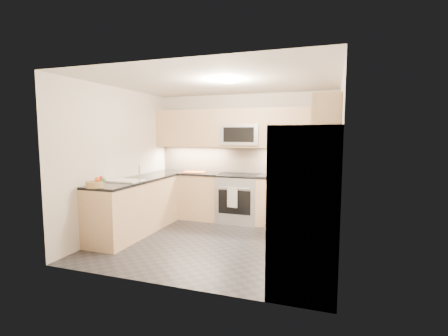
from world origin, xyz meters
TOP-DOWN VIEW (x-y plane):
  - floor at (0.00, 0.00)m, footprint 3.60×3.20m
  - ceiling at (0.00, 0.00)m, footprint 3.60×3.20m
  - wall_back at (0.00, 1.60)m, footprint 3.60×0.02m
  - wall_front at (0.00, -1.60)m, footprint 3.60×0.02m
  - wall_left at (-1.80, 0.00)m, footprint 0.02×3.20m
  - wall_right at (1.80, 0.00)m, footprint 0.02×3.20m
  - base_cab_back_left at (-1.09, 1.30)m, footprint 1.42×0.60m
  - base_cab_back_right at (1.09, 1.30)m, footprint 1.42×0.60m
  - base_cab_right at (1.50, 0.15)m, footprint 0.60×1.70m
  - base_cab_peninsula at (-1.50, 0.00)m, footprint 0.60×2.00m
  - countertop_back_left at (-1.09, 1.30)m, footprint 1.42×0.63m
  - countertop_back_right at (1.09, 1.30)m, footprint 1.42×0.63m
  - countertop_right at (1.50, 0.15)m, footprint 0.63×1.70m
  - countertop_peninsula at (-1.50, 0.00)m, footprint 0.63×2.00m
  - upper_cab_back at (0.00, 1.43)m, footprint 3.60×0.35m
  - upper_cab_right at (1.62, 0.28)m, footprint 0.35×1.95m
  - backsplash_back at (0.00, 1.60)m, footprint 3.60×0.01m
  - backsplash_right at (1.80, 0.45)m, footprint 0.01×2.30m
  - gas_range at (0.00, 1.28)m, footprint 0.76×0.65m
  - range_cooktop at (0.00, 1.28)m, footprint 0.76×0.65m
  - oven_door_glass at (0.00, 0.95)m, footprint 0.62×0.02m
  - oven_handle at (0.00, 0.93)m, footprint 0.60×0.02m
  - microwave at (0.00, 1.40)m, footprint 0.76×0.40m
  - microwave_door at (0.00, 1.20)m, footprint 0.60×0.01m
  - refrigerator at (1.45, -1.15)m, footprint 0.70×0.90m
  - fridge_handle_left at (1.08, -1.33)m, footprint 0.02×0.02m
  - fridge_handle_right at (1.08, -0.97)m, footprint 0.02×0.02m
  - sink_basin at (-1.50, -0.25)m, footprint 0.52×0.38m
  - faucet at (-1.24, -0.25)m, footprint 0.03×0.03m
  - utensil_bowl at (1.66, 1.28)m, footprint 0.27×0.27m
  - cutting_board at (-0.95, 1.26)m, footprint 0.44×0.33m
  - fruit_basket at (-1.55, -0.93)m, footprint 0.29×0.29m
  - fruit_apple at (-1.56, -0.76)m, footprint 0.06×0.06m
  - fruit_pear at (-1.43, -0.87)m, footprint 0.06×0.06m
  - dish_towel_check at (-0.03, 0.91)m, footprint 0.20×0.05m
  - fruit_orange at (-1.54, -0.88)m, footprint 0.07×0.07m

SIDE VIEW (x-z plane):
  - floor at x=0.00m, z-range 0.00..0.00m
  - base_cab_back_left at x=-1.09m, z-range 0.00..0.90m
  - base_cab_back_right at x=1.09m, z-range 0.00..0.90m
  - base_cab_right at x=1.50m, z-range 0.00..0.90m
  - base_cab_peninsula at x=-1.50m, z-range 0.00..0.90m
  - oven_door_glass at x=0.00m, z-range 0.22..0.68m
  - gas_range at x=0.00m, z-range 0.00..0.91m
  - dish_towel_check at x=-0.03m, z-range 0.36..0.74m
  - oven_handle at x=0.00m, z-range 0.71..0.73m
  - sink_basin at x=-1.50m, z-range 0.80..0.96m
  - refrigerator at x=1.45m, z-range 0.00..1.80m
  - range_cooktop at x=0.00m, z-range 0.90..0.93m
  - countertop_back_left at x=-1.09m, z-range 0.90..0.94m
  - countertop_back_right at x=1.09m, z-range 0.90..0.94m
  - countertop_right at x=1.50m, z-range 0.90..0.94m
  - countertop_peninsula at x=-1.50m, z-range 0.90..0.94m
  - cutting_board at x=-0.95m, z-range 0.94..0.95m
  - fridge_handle_left at x=1.08m, z-range 0.35..1.55m
  - fridge_handle_right at x=1.08m, z-range 0.35..1.55m
  - fruit_basket at x=-1.55m, z-range 0.94..1.03m
  - utensil_bowl at x=1.66m, z-range 0.94..1.08m
  - fruit_orange at x=-1.54m, z-range 1.02..1.09m
  - fruit_apple at x=-1.56m, z-range 1.02..1.09m
  - fruit_pear at x=-1.43m, z-range 1.02..1.09m
  - faucet at x=-1.24m, z-range 0.94..1.22m
  - backsplash_back at x=0.00m, z-range 0.94..1.45m
  - backsplash_right at x=1.80m, z-range 0.94..1.45m
  - wall_back at x=0.00m, z-range 0.00..2.50m
  - wall_front at x=0.00m, z-range 0.00..2.50m
  - wall_left at x=-1.80m, z-range 0.00..2.50m
  - wall_right at x=1.80m, z-range 0.00..2.50m
  - microwave at x=0.00m, z-range 1.50..1.90m
  - microwave_door at x=0.00m, z-range 1.56..1.84m
  - upper_cab_back at x=0.00m, z-range 1.45..2.20m
  - upper_cab_right at x=1.62m, z-range 1.45..2.20m
  - ceiling at x=0.00m, z-range 2.49..2.51m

